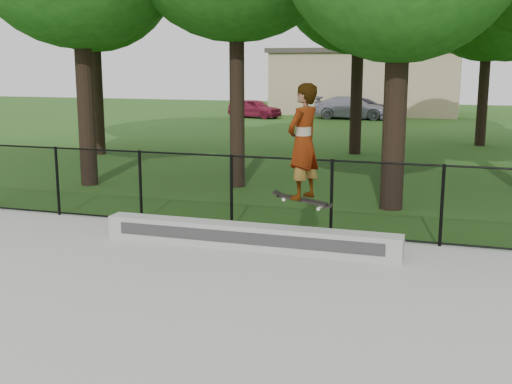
{
  "coord_description": "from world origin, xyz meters",
  "views": [
    {
      "loc": [
        4.25,
        -5.75,
        3.29
      ],
      "look_at": [
        1.06,
        4.2,
        1.2
      ],
      "focal_mm": 45.0,
      "sensor_mm": 36.0,
      "label": 1
    }
  ],
  "objects_px": {
    "car_c": "(352,108)",
    "skater_airborne": "(303,143)",
    "car_b": "(365,107)",
    "grind_ledge": "(248,237)",
    "car_a": "(255,108)"
  },
  "relations": [
    {
      "from": "grind_ledge",
      "to": "car_a",
      "type": "relative_size",
      "value": 1.59
    },
    {
      "from": "car_c",
      "to": "skater_airborne",
      "type": "height_order",
      "value": "skater_airborne"
    },
    {
      "from": "car_a",
      "to": "car_b",
      "type": "bearing_deg",
      "value": -50.93
    },
    {
      "from": "car_c",
      "to": "skater_airborne",
      "type": "bearing_deg",
      "value": -170.86
    },
    {
      "from": "grind_ledge",
      "to": "car_a",
      "type": "bearing_deg",
      "value": 107.68
    },
    {
      "from": "car_a",
      "to": "skater_airborne",
      "type": "relative_size",
      "value": 1.64
    },
    {
      "from": "car_a",
      "to": "car_c",
      "type": "height_order",
      "value": "car_c"
    },
    {
      "from": "car_c",
      "to": "skater_airborne",
      "type": "distance_m",
      "value": 29.05
    },
    {
      "from": "car_c",
      "to": "grind_ledge",
      "type": "bearing_deg",
      "value": -172.82
    },
    {
      "from": "car_a",
      "to": "skater_airborne",
      "type": "height_order",
      "value": "skater_airborne"
    },
    {
      "from": "car_a",
      "to": "car_b",
      "type": "relative_size",
      "value": 1.02
    },
    {
      "from": "car_b",
      "to": "car_c",
      "type": "bearing_deg",
      "value": 165.75
    },
    {
      "from": "grind_ledge",
      "to": "skater_airborne",
      "type": "bearing_deg",
      "value": -6.91
    },
    {
      "from": "skater_airborne",
      "to": "car_b",
      "type": "bearing_deg",
      "value": 96.3
    },
    {
      "from": "skater_airborne",
      "to": "car_c",
      "type": "bearing_deg",
      "value": 97.79
    }
  ]
}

